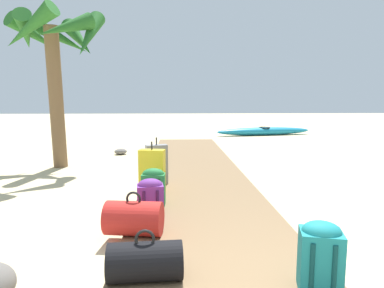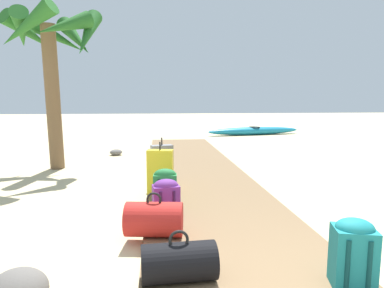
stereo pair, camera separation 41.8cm
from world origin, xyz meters
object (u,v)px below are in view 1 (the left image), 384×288
(duffel_bag_red, at_px, (134,218))
(palm_tree_far_left, at_px, (57,47))
(kayak, at_px, (264,131))
(backpack_purple, at_px, (150,198))
(suitcase_grey, at_px, (157,164))
(duffel_bag_black, at_px, (145,261))
(suitcase_yellow, at_px, (152,171))
(backpack_green, at_px, (153,186))
(backpack_teal, at_px, (320,255))

(duffel_bag_red, distance_m, palm_tree_far_left, 5.20)
(kayak, bearing_deg, backpack_purple, -112.08)
(suitcase_grey, bearing_deg, duffel_bag_black, -88.55)
(suitcase_yellow, height_order, backpack_purple, suitcase_yellow)
(backpack_purple, relative_size, backpack_green, 0.97)
(backpack_green, relative_size, kayak, 0.12)
(duffel_bag_red, relative_size, palm_tree_far_left, 0.18)
(suitcase_yellow, distance_m, backpack_green, 0.61)
(backpack_purple, xyz_separation_m, duffel_bag_black, (0.06, -1.41, -0.10))
(backpack_purple, distance_m, backpack_green, 0.54)
(duffel_bag_black, bearing_deg, backpack_purple, 92.54)
(palm_tree_far_left, bearing_deg, suitcase_yellow, -48.47)
(backpack_teal, bearing_deg, duffel_bag_red, 143.47)
(backpack_purple, height_order, backpack_green, backpack_green)
(backpack_green, bearing_deg, palm_tree_far_left, 126.21)
(duffel_bag_black, distance_m, kayak, 12.25)
(palm_tree_far_left, xyz_separation_m, kayak, (6.37, 6.52, -2.49))
(duffel_bag_red, distance_m, backpack_green, 1.04)
(suitcase_grey, relative_size, backpack_green, 1.56)
(duffel_bag_red, bearing_deg, suitcase_yellow, 86.96)
(suitcase_yellow, height_order, duffel_bag_black, suitcase_yellow)
(backpack_teal, distance_m, kayak, 12.09)
(suitcase_yellow, bearing_deg, palm_tree_far_left, 131.53)
(palm_tree_far_left, bearing_deg, duffel_bag_red, -62.81)
(suitcase_yellow, distance_m, backpack_purple, 1.15)
(backpack_teal, bearing_deg, palm_tree_far_left, 124.85)
(suitcase_grey, distance_m, backpack_teal, 3.67)
(suitcase_grey, bearing_deg, backpack_green, -89.01)
(kayak, bearing_deg, backpack_teal, -102.95)
(backpack_teal, height_order, kayak, backpack_teal)
(duffel_bag_black, bearing_deg, backpack_teal, -9.42)
(suitcase_yellow, bearing_deg, backpack_teal, -62.21)
(duffel_bag_red, bearing_deg, duffel_bag_black, -77.58)
(backpack_purple, bearing_deg, kayak, 67.92)
(backpack_purple, relative_size, duffel_bag_black, 0.81)
(suitcase_yellow, distance_m, duffel_bag_red, 1.64)
(backpack_green, relative_size, palm_tree_far_left, 0.15)
(palm_tree_far_left, relative_size, kayak, 0.83)
(backpack_purple, height_order, duffel_bag_black, backpack_purple)
(backpack_teal, height_order, backpack_green, backpack_teal)
(kayak, bearing_deg, suitcase_yellow, -114.85)
(duffel_bag_red, bearing_deg, suitcase_grey, 86.83)
(suitcase_grey, distance_m, palm_tree_far_left, 3.68)
(duffel_bag_red, relative_size, suitcase_grey, 0.80)
(backpack_teal, distance_m, duffel_bag_black, 1.37)
(backpack_purple, bearing_deg, backpack_green, 89.65)
(suitcase_grey, height_order, backpack_purple, suitcase_grey)
(backpack_teal, bearing_deg, kayak, 77.05)
(suitcase_yellow, distance_m, kayak, 9.93)
(suitcase_yellow, bearing_deg, kayak, 65.15)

